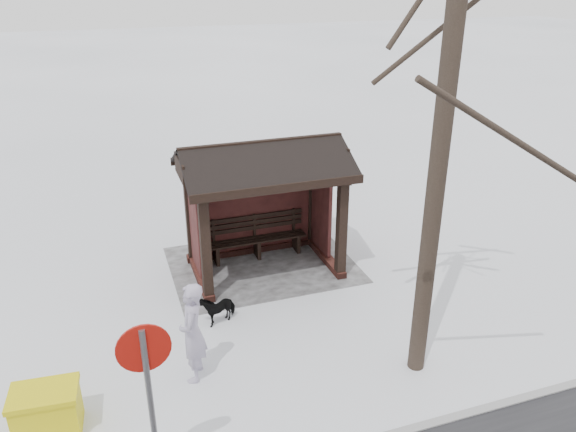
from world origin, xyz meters
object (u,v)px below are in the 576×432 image
object	(u,v)px
grit_bin	(47,411)
road_sign	(147,377)
bus_shelter	(261,179)
pedestrian	(193,333)
dog	(217,307)

from	to	relation	value
grit_bin	road_sign	distance (m)	2.59
bus_shelter	pedestrian	xyz separation A→B (m)	(2.20, 3.37, -1.27)
bus_shelter	grit_bin	world-z (taller)	bus_shelter
dog	road_sign	distance (m)	4.20
bus_shelter	dog	world-z (taller)	bus_shelter
dog	bus_shelter	bearing A→B (deg)	118.64
pedestrian	dog	world-z (taller)	pedestrian
pedestrian	dog	bearing A→B (deg)	172.85
pedestrian	grit_bin	bearing A→B (deg)	-59.17
pedestrian	road_sign	size ratio (longest dim) A/B	0.69
grit_bin	bus_shelter	bearing A→B (deg)	-134.77
dog	road_sign	xyz separation A→B (m)	(1.57, 3.57, 1.54)
pedestrian	dog	distance (m)	1.77
bus_shelter	road_sign	size ratio (longest dim) A/B	1.38
grit_bin	road_sign	world-z (taller)	road_sign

